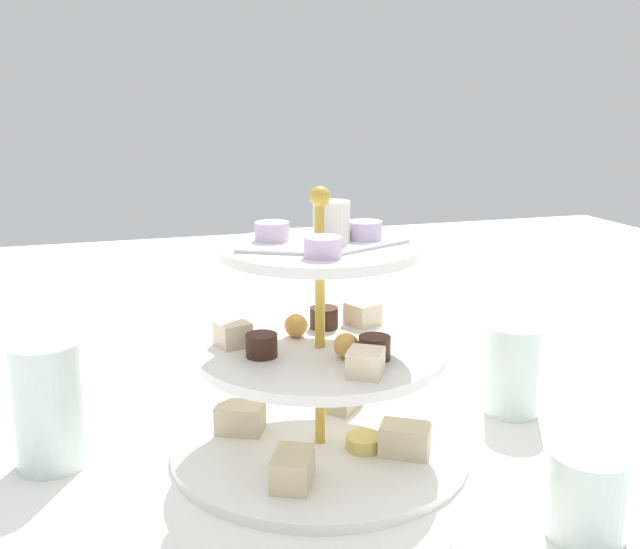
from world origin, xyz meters
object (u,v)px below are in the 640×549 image
object	(u,v)px
water_glass_mid_back	(513,370)
water_glass_tall_right	(49,405)
tiered_serving_stand	(321,373)
water_glass_short_left	(588,495)
butter_knife_left	(260,349)

from	to	relation	value
water_glass_mid_back	water_glass_tall_right	bearing A→B (deg)	177.04
tiered_serving_stand	water_glass_short_left	size ratio (longest dim) A/B	4.08
water_glass_short_left	water_glass_mid_back	xyz separation A→B (m)	(0.07, 0.23, 0.01)
water_glass_tall_right	water_glass_mid_back	size ratio (longest dim) A/B	1.22
butter_knife_left	water_glass_mid_back	bearing A→B (deg)	141.08
tiered_serving_stand	water_glass_mid_back	xyz separation A→B (m)	(0.23, 0.03, -0.03)
tiered_serving_stand	butter_knife_left	xyz separation A→B (m)	(0.01, 0.31, -0.08)
butter_knife_left	tiered_serving_stand	bearing A→B (deg)	101.47
butter_knife_left	water_glass_mid_back	size ratio (longest dim) A/B	1.66
water_glass_tall_right	butter_knife_left	bearing A→B (deg)	44.69
water_glass_short_left	butter_knife_left	world-z (taller)	water_glass_short_left
tiered_serving_stand	water_glass_tall_right	size ratio (longest dim) A/B	2.39
water_glass_short_left	butter_knife_left	bearing A→B (deg)	106.93
water_glass_tall_right	butter_knife_left	world-z (taller)	water_glass_tall_right
water_glass_mid_back	tiered_serving_stand	bearing A→B (deg)	-173.88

